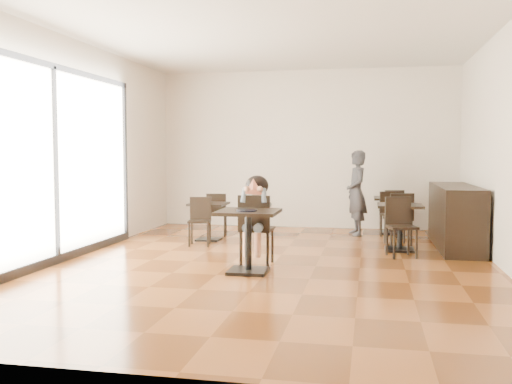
% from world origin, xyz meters
% --- Properties ---
extents(floor, '(6.00, 8.00, 0.01)m').
position_xyz_m(floor, '(0.00, 0.00, 0.00)').
color(floor, brown).
rests_on(floor, ground).
extents(ceiling, '(6.00, 8.00, 0.01)m').
position_xyz_m(ceiling, '(0.00, 0.00, 3.20)').
color(ceiling, silver).
rests_on(ceiling, floor).
extents(wall_back, '(6.00, 0.01, 3.20)m').
position_xyz_m(wall_back, '(0.00, 4.00, 1.60)').
color(wall_back, silver).
rests_on(wall_back, floor).
extents(wall_front, '(6.00, 0.01, 3.20)m').
position_xyz_m(wall_front, '(0.00, -4.00, 1.60)').
color(wall_front, silver).
rests_on(wall_front, floor).
extents(wall_left, '(0.01, 8.00, 3.20)m').
position_xyz_m(wall_left, '(-3.00, 0.00, 1.60)').
color(wall_left, silver).
rests_on(wall_left, floor).
extents(wall_right, '(0.01, 8.00, 3.20)m').
position_xyz_m(wall_right, '(3.00, 0.00, 1.60)').
color(wall_right, silver).
rests_on(wall_right, floor).
extents(storefront_window, '(0.04, 4.50, 2.60)m').
position_xyz_m(storefront_window, '(-2.97, -0.50, 1.40)').
color(storefront_window, white).
rests_on(storefront_window, floor).
extents(child_table, '(0.76, 0.76, 0.80)m').
position_xyz_m(child_table, '(-0.22, -0.58, 0.40)').
color(child_table, black).
rests_on(child_table, floor).
extents(child_chair, '(0.43, 0.43, 0.96)m').
position_xyz_m(child_chair, '(-0.22, -0.03, 0.48)').
color(child_chair, black).
rests_on(child_chair, floor).
extents(child, '(0.43, 0.61, 1.21)m').
position_xyz_m(child, '(-0.22, -0.03, 0.61)').
color(child, slate).
rests_on(child, child_chair).
extents(plate, '(0.27, 0.27, 0.02)m').
position_xyz_m(plate, '(-0.22, -0.68, 0.81)').
color(plate, black).
rests_on(plate, child_table).
extents(pizza_slice, '(0.28, 0.22, 0.06)m').
position_xyz_m(pizza_slice, '(-0.22, -0.22, 1.05)').
color(pizza_slice, tan).
rests_on(pizza_slice, child).
extents(adult_patron, '(0.53, 0.66, 1.57)m').
position_xyz_m(adult_patron, '(1.05, 3.08, 0.79)').
color(adult_patron, '#3B3A3F').
rests_on(adult_patron, floor).
extents(cafe_table_mid, '(0.85, 0.85, 0.73)m').
position_xyz_m(cafe_table_mid, '(1.76, 1.48, 0.36)').
color(cafe_table_mid, black).
rests_on(cafe_table_mid, floor).
extents(cafe_table_left, '(0.72, 0.72, 0.66)m').
position_xyz_m(cafe_table_left, '(-1.46, 1.91, 0.33)').
color(cafe_table_left, black).
rests_on(cafe_table_left, floor).
extents(cafe_table_back, '(0.81, 0.81, 0.69)m').
position_xyz_m(cafe_table_back, '(1.70, 3.38, 0.34)').
color(cafe_table_back, black).
rests_on(cafe_table_back, floor).
extents(chair_mid_a, '(0.49, 0.49, 0.87)m').
position_xyz_m(chair_mid_a, '(1.76, 2.03, 0.44)').
color(chair_mid_a, black).
rests_on(chair_mid_a, floor).
extents(chair_mid_b, '(0.49, 0.49, 0.87)m').
position_xyz_m(chair_mid_b, '(1.76, 0.93, 0.44)').
color(chair_mid_b, black).
rests_on(chair_mid_b, floor).
extents(chair_left_a, '(0.41, 0.41, 0.79)m').
position_xyz_m(chair_left_a, '(-1.46, 2.46, 0.40)').
color(chair_left_a, black).
rests_on(chair_left_a, floor).
extents(chair_left_b, '(0.41, 0.41, 0.79)m').
position_xyz_m(chair_left_b, '(-1.46, 1.36, 0.40)').
color(chair_left_b, black).
rests_on(chair_left_b, floor).
extents(chair_back_a, '(0.46, 0.46, 0.83)m').
position_xyz_m(chair_back_a, '(1.70, 3.50, 0.41)').
color(chair_back_a, black).
rests_on(chair_back_a, floor).
extents(chair_back_b, '(0.46, 0.46, 0.83)m').
position_xyz_m(chair_back_b, '(1.70, 2.83, 0.41)').
color(chair_back_b, black).
rests_on(chair_back_b, floor).
extents(service_counter, '(0.60, 2.40, 1.00)m').
position_xyz_m(service_counter, '(2.65, 2.00, 0.50)').
color(service_counter, black).
rests_on(service_counter, floor).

